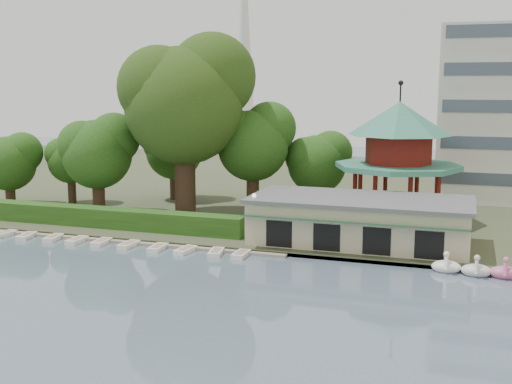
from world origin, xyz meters
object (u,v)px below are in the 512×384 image
at_px(dock, 105,239).
at_px(big_tree, 186,96).
at_px(pavilion, 398,150).
at_px(boathouse, 360,220).

bearing_deg(dock, big_tree, 73.95).
height_order(dock, big_tree, big_tree).
bearing_deg(pavilion, boathouse, -101.28).
height_order(dock, pavilion, pavilion).
relative_size(dock, big_tree, 1.83).
bearing_deg(big_tree, pavilion, 10.35).
height_order(dock, boathouse, boathouse).
distance_m(dock, big_tree, 16.91).
bearing_deg(big_tree, boathouse, -18.27).
bearing_deg(boathouse, big_tree, 161.73).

